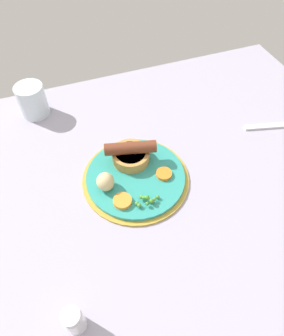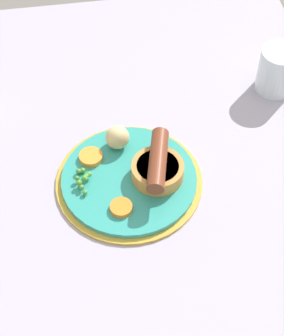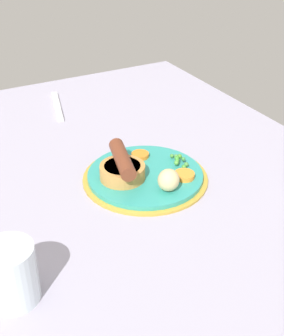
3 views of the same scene
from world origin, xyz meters
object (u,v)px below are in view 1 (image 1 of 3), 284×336
Objects in this scene: dinner_plate at (136,177)px; fork at (278,125)px; sausage_pudding at (131,154)px; potato_chunk_0 at (105,182)px; pea_pile at (146,200)px; salt_shaker at (74,320)px; carrot_slice_0 at (164,174)px; drinking_glass at (32,100)px; carrot_slice_4 at (122,201)px.

dinner_plate reaches higher than fork.
potato_chunk_0 is (7.50, 5.50, -0.16)cm from sausage_pudding.
fork is (-41.06, -10.82, -2.09)cm from pea_pile.
sausage_pudding is at bearing 12.48° from fork.
salt_shaker is (18.61, 17.54, 0.94)cm from pea_pile.
dinner_plate is 3.57× the size of salt_shaker.
pea_pile is at bearing 88.16° from dinner_plate.
drinking_glass is (24.02, -32.36, 2.50)cm from carrot_slice_0.
salt_shaker is at bearing 63.84° from potato_chunk_0.
carrot_slice_4 is at bearing -103.08° from sausage_pudding.
dinner_plate is 4.42× the size of pea_pile.
sausage_pudding is 2.84× the size of potato_chunk_0.
salt_shaker is (19.31, 29.55, -0.32)cm from sausage_pudding.
fork is (-40.36, 1.18, -3.35)cm from sausage_pudding.
potato_chunk_0 is 1.19× the size of carrot_slice_0.
dinner_plate is 1.34× the size of fork.
carrot_slice_0 is (-13.01, 1.18, -1.68)cm from potato_chunk_0.
pea_pile is 0.63× the size of drinking_glass.
pea_pile is 41.72cm from drinking_glass.
fork is at bearing -168.70° from carrot_slice_4.
dinner_plate is 7.69cm from potato_chunk_0.
drinking_glass is at bearing -90.84° from salt_shaker.
fork is (-34.85, -5.50, -1.52)cm from carrot_slice_0.
pea_pile is at bearing 159.91° from carrot_slice_4.
potato_chunk_0 is (7.04, 0.98, 2.93)cm from dinner_plate.
pea_pile is (0.24, 7.48, 1.82)cm from dinner_plate.
sausage_pudding is at bearing -143.73° from potato_chunk_0.
pea_pile reaches higher than fork.
carrot_slice_0 is (-5.52, 6.69, -1.83)cm from sausage_pudding.
drinking_glass is 55.24cm from salt_shaker.
fork is 2.67× the size of salt_shaker.
pea_pile reaches higher than dinner_plate.
sausage_pudding is at bearing -93.33° from pea_pile.
carrot_slice_0 is (-6.21, -5.32, -0.57)cm from pea_pile.
pea_pile is at bearing 115.29° from drinking_glass.
salt_shaker reaches higher than fork.
dinner_plate is at bearing -81.54° from sausage_pudding.
potato_chunk_0 reaches higher than carrot_slice_4.
drinking_glass is (13.18, -35.99, 2.44)cm from carrot_slice_4.
fork is 64.83cm from drinking_glass.
fork is (-45.69, -9.13, -1.58)cm from carrot_slice_4.
sausage_pudding is 0.66× the size of fork.
carrot_slice_4 is 38.40cm from drinking_glass.
pea_pile is 1.39× the size of carrot_slice_4.
pea_pile is at bearing 40.57° from carrot_slice_0.
carrot_slice_4 reaches higher than dinner_plate.
potato_chunk_0 reaches higher than pea_pile.
fork is at bearing -165.24° from pea_pile.
potato_chunk_0 is 13.18cm from carrot_slice_0.
fork is (-40.82, -3.34, -0.27)cm from dinner_plate.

